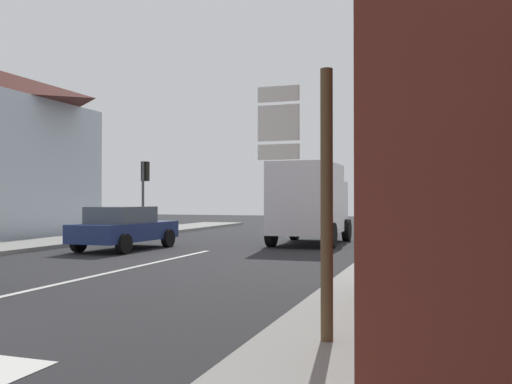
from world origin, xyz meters
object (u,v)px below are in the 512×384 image
(traffic_light_far_left, at_px, (145,181))
(traffic_light_near_right, at_px, (378,173))
(traffic_light_far_right, at_px, (397,176))
(route_sign_post, at_px, (327,183))
(delivery_truck, at_px, (310,201))
(sedan_far, at_px, (124,227))

(traffic_light_far_left, xyz_separation_m, traffic_light_near_right, (11.18, -5.88, -0.07))
(traffic_light_far_right, bearing_deg, route_sign_post, -88.28)
(traffic_light_near_right, bearing_deg, traffic_light_far_right, 90.00)
(delivery_truck, bearing_deg, route_sign_post, -76.27)
(traffic_light_far_right, bearing_deg, traffic_light_near_right, -90.00)
(sedan_far, height_order, traffic_light_far_left, traffic_light_far_left)
(route_sign_post, height_order, traffic_light_near_right, traffic_light_near_right)
(sedan_far, bearing_deg, traffic_light_near_right, 0.85)
(delivery_truck, height_order, route_sign_post, route_sign_post)
(sedan_far, height_order, traffic_light_far_right, traffic_light_far_right)
(route_sign_post, bearing_deg, traffic_light_near_right, 92.97)
(delivery_truck, relative_size, traffic_light_far_right, 1.38)
(route_sign_post, bearing_deg, delivery_truck, 103.73)
(sedan_far, relative_size, route_sign_post, 1.34)
(route_sign_post, xyz_separation_m, traffic_light_far_right, (-0.53, 17.74, 0.77))
(sedan_far, distance_m, route_sign_post, 13.61)
(sedan_far, distance_m, traffic_light_near_right, 8.64)
(sedan_far, relative_size, delivery_truck, 0.85)
(route_sign_post, bearing_deg, sedan_far, 131.58)
(sedan_far, xyz_separation_m, route_sign_post, (9.00, -10.14, 1.15))
(sedan_far, distance_m, traffic_light_far_left, 6.84)
(delivery_truck, bearing_deg, traffic_light_far_left, 167.98)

